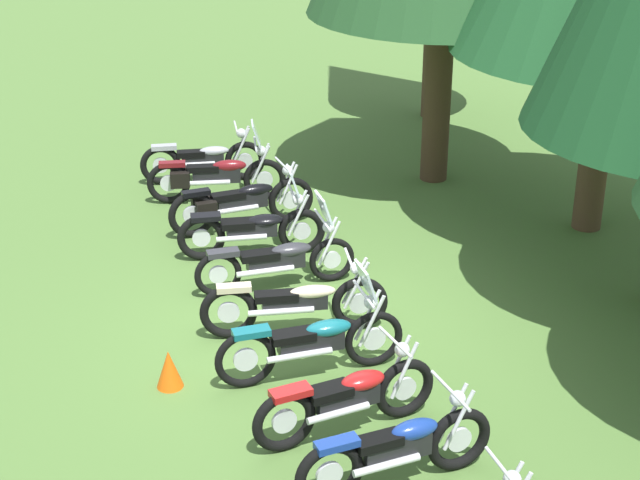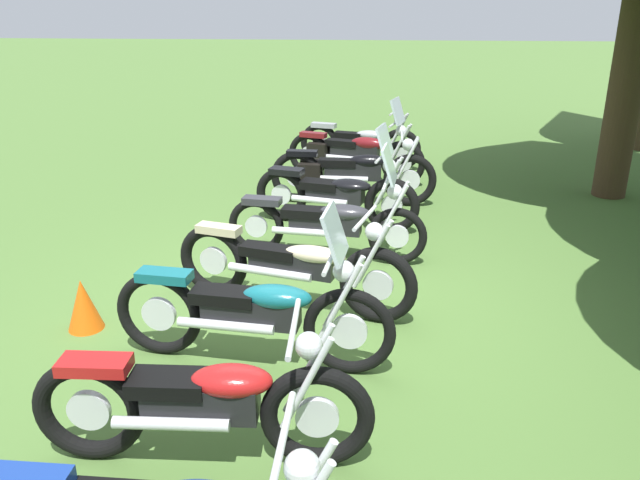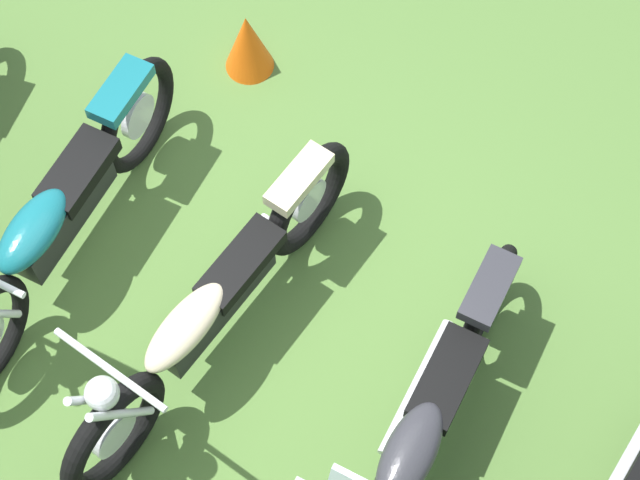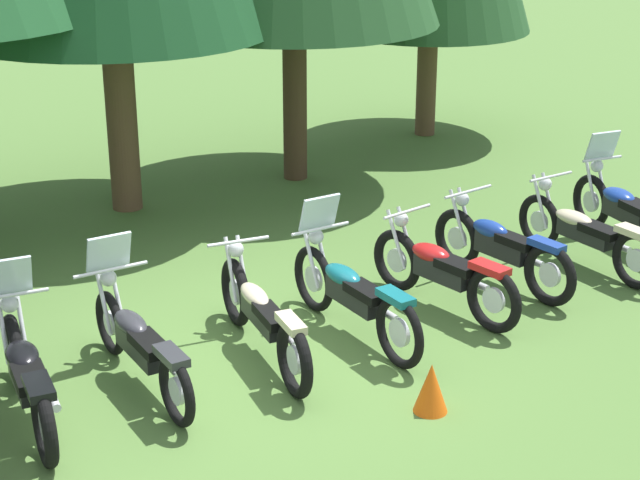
% 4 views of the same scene
% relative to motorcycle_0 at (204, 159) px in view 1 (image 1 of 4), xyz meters
% --- Properties ---
extents(ground_plane, '(80.00, 80.00, 0.00)m').
position_rel_motorcycle_0_xyz_m(ground_plane, '(5.48, -0.45, -0.43)').
color(ground_plane, '#4C7033').
extents(motorcycle_0, '(0.78, 2.16, 1.01)m').
position_rel_motorcycle_0_xyz_m(motorcycle_0, '(0.00, 0.00, 0.00)').
color(motorcycle_0, black).
rests_on(motorcycle_0, ground_plane).
extents(motorcycle_1, '(0.97, 2.27, 1.37)m').
position_rel_motorcycle_0_xyz_m(motorcycle_1, '(0.93, -0.09, 0.04)').
color(motorcycle_1, black).
rests_on(motorcycle_1, ground_plane).
extents(motorcycle_2, '(0.62, 2.39, 1.03)m').
position_rel_motorcycle_0_xyz_m(motorcycle_2, '(2.20, -0.10, 0.03)').
color(motorcycle_2, black).
rests_on(motorcycle_2, ground_plane).
extents(motorcycle_3, '(0.82, 2.18, 1.37)m').
position_rel_motorcycle_0_xyz_m(motorcycle_3, '(3.20, -0.23, 0.03)').
color(motorcycle_3, black).
rests_on(motorcycle_3, ground_plane).
extents(motorcycle_4, '(0.76, 2.30, 1.34)m').
position_rel_motorcycle_0_xyz_m(motorcycle_4, '(4.31, -0.26, 0.03)').
color(motorcycle_4, black).
rests_on(motorcycle_4, ground_plane).
extents(motorcycle_5, '(0.89, 2.38, 1.02)m').
position_rel_motorcycle_0_xyz_m(motorcycle_5, '(5.57, -0.51, 0.01)').
color(motorcycle_5, black).
rests_on(motorcycle_5, ground_plane).
extents(motorcycle_6, '(0.71, 2.34, 1.38)m').
position_rel_motorcycle_0_xyz_m(motorcycle_6, '(6.59, -0.70, 0.06)').
color(motorcycle_6, black).
rests_on(motorcycle_6, ground_plane).
extents(motorcycle_7, '(0.71, 2.20, 1.02)m').
position_rel_motorcycle_0_xyz_m(motorcycle_7, '(7.80, -0.81, 0.03)').
color(motorcycle_7, black).
rests_on(motorcycle_7, ground_plane).
extents(motorcycle_8, '(0.76, 2.19, 1.02)m').
position_rel_motorcycle_0_xyz_m(motorcycle_8, '(8.83, -0.73, 0.02)').
color(motorcycle_8, black).
rests_on(motorcycle_8, ground_plane).
extents(traffic_cone, '(0.32, 0.32, 0.48)m').
position_rel_motorcycle_0_xyz_m(traffic_cone, '(6.14, -2.35, -0.19)').
color(traffic_cone, '#EA590F').
rests_on(traffic_cone, ground_plane).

